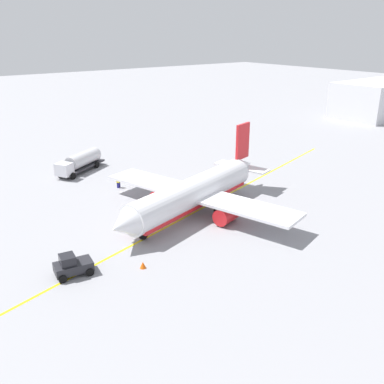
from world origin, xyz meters
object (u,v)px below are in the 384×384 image
Objects in this scene: refueling_worker at (118,183)px; safety_cone_nose at (143,265)px; pushback_tug at (72,265)px; fuel_tanker at (80,162)px; airplane at (194,193)px.

refueling_worker reaches higher than safety_cone_nose.
fuel_tanker is at bearing -114.61° from pushback_tug.
fuel_tanker is 34.19m from safety_cone_nose.
airplane is 40.66× the size of safety_cone_nose.
safety_cone_nose is at bearing 153.37° from pushback_tug.
airplane reaches higher than refueling_worker.
fuel_tanker is 33.25m from pushback_tug.
refueling_worker is (-15.25, -19.37, -0.19)m from pushback_tug.
refueling_worker is at bearing -128.21° from pushback_tug.
airplane is at bearing -165.01° from pushback_tug.
airplane is 25.69m from fuel_tanker.
pushback_tug is at bearing 51.79° from refueling_worker.
pushback_tug is (18.68, 5.00, -1.71)m from airplane.
refueling_worker is at bearing 97.37° from fuel_tanker.
fuel_tanker reaches higher than safety_cone_nose.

